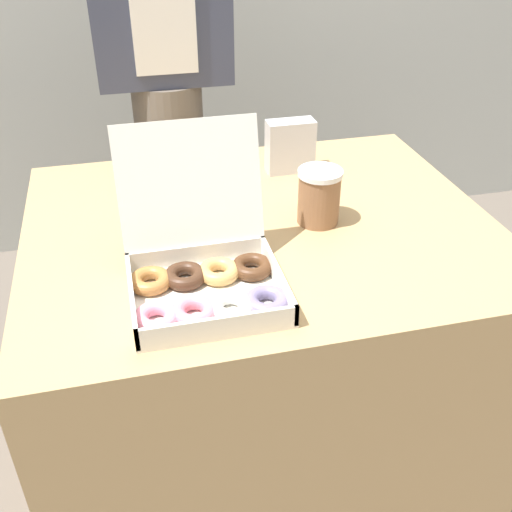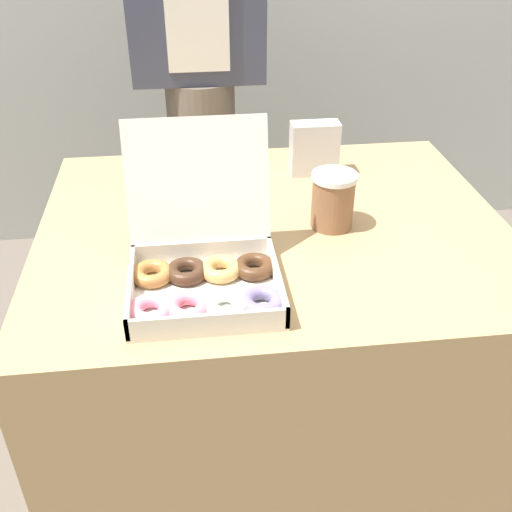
{
  "view_description": "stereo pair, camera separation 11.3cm",
  "coord_description": "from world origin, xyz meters",
  "px_view_note": "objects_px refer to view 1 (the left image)",
  "views": [
    {
      "loc": [
        -0.3,
        -1.16,
        1.41
      ],
      "look_at": [
        -0.07,
        -0.24,
        0.8
      ],
      "focal_mm": 42.0,
      "sensor_mm": 36.0,
      "label": 1
    },
    {
      "loc": [
        -0.18,
        -1.18,
        1.41
      ],
      "look_at": [
        -0.07,
        -0.24,
        0.8
      ],
      "focal_mm": 42.0,
      "sensor_mm": 36.0,
      "label": 2
    }
  ],
  "objects_px": {
    "donut_box": "(204,274)",
    "coffee_cup": "(319,196)",
    "napkin_holder": "(290,146)",
    "person_customer": "(164,58)"
  },
  "relations": [
    {
      "from": "donut_box",
      "to": "coffee_cup",
      "type": "height_order",
      "value": "donut_box"
    },
    {
      "from": "donut_box",
      "to": "coffee_cup",
      "type": "distance_m",
      "value": 0.37
    },
    {
      "from": "donut_box",
      "to": "person_customer",
      "type": "bearing_deg",
      "value": 87.84
    },
    {
      "from": "coffee_cup",
      "to": "donut_box",
      "type": "bearing_deg",
      "value": -144.84
    },
    {
      "from": "donut_box",
      "to": "napkin_holder",
      "type": "bearing_deg",
      "value": 57.52
    },
    {
      "from": "donut_box",
      "to": "person_customer",
      "type": "height_order",
      "value": "person_customer"
    },
    {
      "from": "napkin_holder",
      "to": "coffee_cup",
      "type": "bearing_deg",
      "value": -93.16
    },
    {
      "from": "donut_box",
      "to": "napkin_holder",
      "type": "height_order",
      "value": "donut_box"
    },
    {
      "from": "napkin_holder",
      "to": "person_customer",
      "type": "xyz_separation_m",
      "value": [
        -0.28,
        0.34,
        0.16
      ]
    },
    {
      "from": "coffee_cup",
      "to": "napkin_holder",
      "type": "xyz_separation_m",
      "value": [
        0.02,
        0.28,
        0.0
      ]
    }
  ]
}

